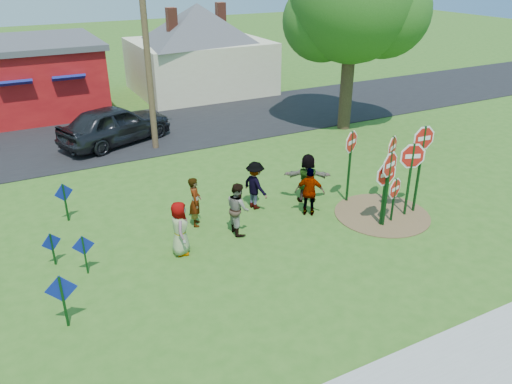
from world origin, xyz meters
TOP-DOWN VIEW (x-y plane):
  - ground at (0.00, 0.00)m, footprint 120.00×120.00m
  - road at (0.00, 11.50)m, footprint 120.00×7.50m
  - dirt_patch at (4.50, -1.00)m, footprint 3.20×3.20m
  - red_building at (-5.50, 17.99)m, footprint 9.40×7.69m
  - cream_house at (5.50, 18.00)m, footprint 9.40×9.40m
  - stop_sign_a at (3.97, -1.53)m, footprint 1.06×0.07m
  - stop_sign_b at (4.07, 0.41)m, footprint 0.97×0.44m
  - stop_sign_c at (5.62, -1.30)m, footprint 1.11×0.11m
  - stop_sign_d at (5.26, -0.31)m, footprint 0.96×0.53m
  - stop_sign_e at (4.46, -1.49)m, footprint 0.90×0.32m
  - stop_sign_f at (5.17, -1.36)m, footprint 1.10×0.42m
  - stop_sign_g at (4.01, -1.60)m, footprint 1.06×0.37m
  - blue_diamond_a at (-5.88, -1.94)m, footprint 0.72×0.13m
  - blue_diamond_b at (-5.05, 0.07)m, footprint 0.60×0.06m
  - blue_diamond_c at (-5.78, 0.94)m, footprint 0.54×0.20m
  - blue_diamond_d at (-5.03, 3.50)m, footprint 0.61×0.23m
  - person_a at (-2.38, -0.14)m, footprint 0.74×0.93m
  - person_b at (-1.35, 1.28)m, footprint 0.59×0.71m
  - person_c at (-0.34, 0.21)m, footprint 0.69×0.86m
  - person_d at (0.92, 1.47)m, footprint 0.86×1.21m
  - person_e at (2.31, 0.17)m, footprint 1.03×0.95m
  - person_f at (2.80, 1.09)m, footprint 1.69×1.30m
  - suv at (-1.78, 10.34)m, footprint 5.69×3.89m
  - utility_pole at (-0.37, 8.89)m, footprint 2.14×0.37m
  - leafy_tree at (9.22, 7.35)m, footprint 6.42×5.86m

SIDE VIEW (x-z plane):
  - ground at x=0.00m, z-range 0.00..0.00m
  - dirt_patch at x=4.50m, z-range 0.00..0.03m
  - road at x=0.00m, z-range 0.00..0.04m
  - blue_diamond_c at x=-5.78m, z-range 0.11..1.13m
  - blue_diamond_b at x=-5.05m, z-range 0.14..1.33m
  - person_a at x=-2.38m, z-range 0.00..1.67m
  - person_b at x=-1.35m, z-range 0.00..1.67m
  - blue_diamond_d at x=-5.03m, z-range 0.16..1.51m
  - person_e at x=2.31m, z-range 0.00..1.69m
  - person_c at x=-0.34m, z-range 0.00..1.69m
  - person_d at x=0.92m, z-range 0.00..1.71m
  - blue_diamond_a at x=-5.88m, z-range 0.17..1.59m
  - person_f at x=2.80m, z-range 0.00..1.79m
  - suv at x=-1.78m, z-range 0.04..1.84m
  - stop_sign_e at x=4.46m, z-range 0.26..1.93m
  - stop_sign_a at x=3.97m, z-range 0.44..2.78m
  - stop_sign_d at x=5.26m, z-range 0.57..3.19m
  - stop_sign_g at x=4.01m, z-range 0.53..3.24m
  - stop_sign_f at x=5.17m, z-range 0.58..3.30m
  - red_building at x=-5.50m, z-range 0.02..3.92m
  - stop_sign_b at x=4.07m, z-range 0.62..3.39m
  - stop_sign_c at x=5.62m, z-range 0.67..3.88m
  - cream_house at x=5.50m, z-range -0.33..6.17m
  - utility_pole at x=-0.37m, z-range 0.23..8.98m
  - leafy_tree at x=9.22m, z-range 1.31..10.44m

